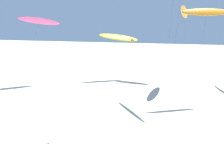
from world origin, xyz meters
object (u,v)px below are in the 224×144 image
(flying_kite_6, at_px, (119,37))
(flying_kite_8, at_px, (39,21))
(flying_kite_3, at_px, (184,12))
(flying_kite_2, at_px, (207,12))

(flying_kite_6, relative_size, flying_kite_8, 0.76)
(flying_kite_3, relative_size, flying_kite_6, 1.48)
(flying_kite_2, xyz_separation_m, flying_kite_6, (-15.18, 11.64, -4.01))
(flying_kite_6, bearing_deg, flying_kite_3, -18.35)
(flying_kite_2, relative_size, flying_kite_6, 1.37)
(flying_kite_3, height_order, flying_kite_6, flying_kite_3)
(flying_kite_3, distance_m, flying_kite_6, 13.34)
(flying_kite_2, xyz_separation_m, flying_kite_8, (-26.84, 3.18, -0.99))
(flying_kite_3, xyz_separation_m, flying_kite_8, (-23.63, -4.49, -1.32))
(flying_kite_2, bearing_deg, flying_kite_6, 142.51)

